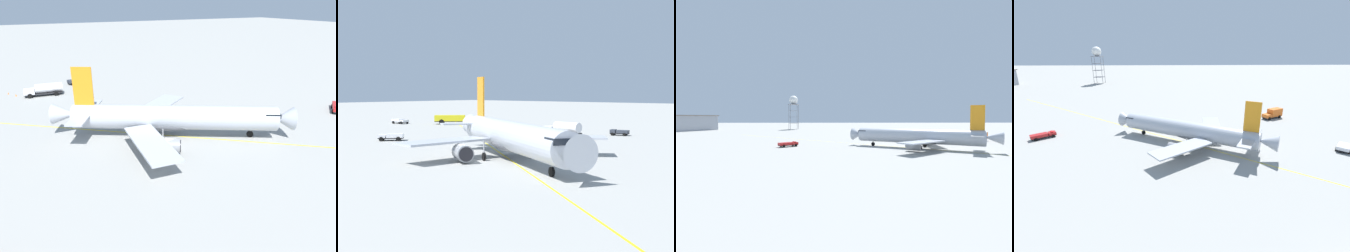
{
  "view_description": "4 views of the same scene",
  "coord_description": "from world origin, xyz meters",
  "views": [
    {
      "loc": [
        -36.82,
        18.8,
        21.03
      ],
      "look_at": [
        1.67,
        -1.24,
        3.28
      ],
      "focal_mm": 32.8,
      "sensor_mm": 36.0,
      "label": 1
    },
    {
      "loc": [
        -44.94,
        -45.82,
        9.36
      ],
      "look_at": [
        5.99,
        -1.35,
        4.48
      ],
      "focal_mm": 52.69,
      "sensor_mm": 36.0,
      "label": 2
    },
    {
      "loc": [
        70.62,
        -25.39,
        8.56
      ],
      "look_at": [
        -40.6,
        -22.4,
        4.5
      ],
      "focal_mm": 26.18,
      "sensor_mm": 36.0,
      "label": 3
    },
    {
      "loc": [
        54.72,
        -6.84,
        21.0
      ],
      "look_at": [
        1.4,
        -4.77,
        3.27
      ],
      "focal_mm": 24.34,
      "sensor_mm": 36.0,
      "label": 4
    }
  ],
  "objects": [
    {
      "name": "catering_truck_truck",
      "position": [
        -15.61,
        25.65,
        1.66
      ],
      "size": [
        5.37,
        7.39,
        3.1
      ],
      "rotation": [
        0.0,
        0.0,
        5.19
      ],
      "color": "#232326",
      "rests_on": "ground_plane"
    },
    {
      "name": "airliner_main",
      "position": [
        4.67,
        -3.34,
        3.16
      ],
      "size": [
        27.07,
        36.01,
        11.51
      ],
      "rotation": [
        0.0,
        0.0,
        4.2
      ],
      "color": "#B2B7C1",
      "rests_on": "ground_plane"
    },
    {
      "name": "ground_plane",
      "position": [
        0.0,
        0.0,
        0.0
      ],
      "size": [
        600.0,
        600.0,
        0.0
      ],
      "primitive_type": "plane",
      "color": "#9E9E99"
    },
    {
      "name": "radar_tower",
      "position": [
        -101.51,
        -56.0,
        19.32
      ],
      "size": [
        6.46,
        6.46,
        23.45
      ],
      "color": "slate",
      "rests_on": "ground_plane"
    },
    {
      "name": "ops_pickup_truck",
      "position": [
        -0.04,
        -39.61,
        0.81
      ],
      "size": [
        4.97,
        5.59,
        1.41
      ],
      "rotation": [
        0.0,
        0.0,
        2.24
      ],
      "color": "#232326",
      "rests_on": "ground_plane"
    },
    {
      "name": "taxiway_centreline",
      "position": [
        2.94,
        -5.68,
        0.0
      ],
      "size": [
        104.67,
        134.79,
        0.01
      ],
      "rotation": [
        0.0,
        0.0,
        4.05
      ],
      "color": "yellow",
      "rests_on": "ground_plane"
    }
  ]
}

